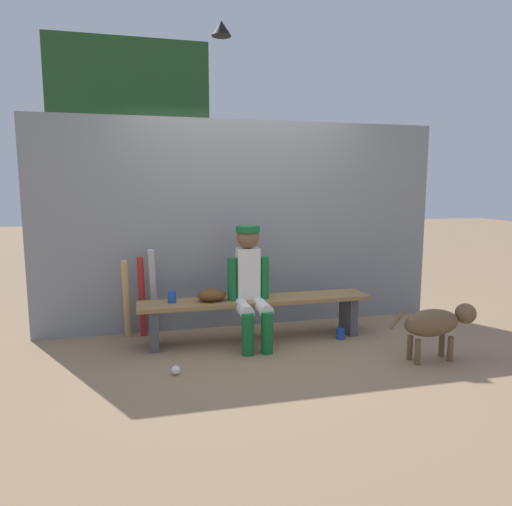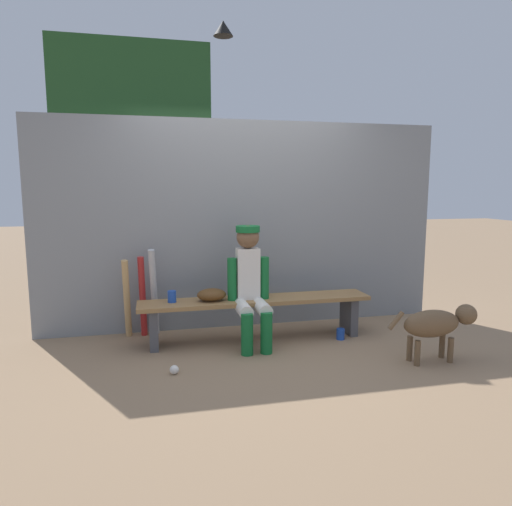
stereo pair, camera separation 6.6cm
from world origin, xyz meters
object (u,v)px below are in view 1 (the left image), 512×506
Objects in this scene: dugout_bench at (256,308)px; bat_wood_tan at (126,299)px; bat_aluminum_red at (142,297)px; cup_on_bench at (172,297)px; baseball at (176,370)px; scoreboard at (135,109)px; player_seated at (250,282)px; cup_on_ground at (340,334)px; baseball_glove at (212,295)px; bat_aluminum_silver at (154,293)px; dog at (437,323)px.

bat_wood_tan reaches higher than dugout_bench.
bat_aluminum_red is 0.45m from cup_on_bench.
dugout_bench is 30.78× the size of baseball.
bat_wood_tan is at bearing -96.53° from scoreboard.
dugout_bench is at bearing 52.94° from player_seated.
baseball_glove is at bearing 172.00° from cup_on_ground.
bat_aluminum_silver reaches higher than bat_wood_tan.
bat_aluminum_red is 7.46× the size of cup_on_ground.
dugout_bench is 0.46m from baseball_glove.
bat_aluminum_silver is 2.35m from scoreboard.
dog is at bearing -32.53° from dugout_bench.
player_seated is 10.38× the size of cup_on_ground.
dog is (2.38, -1.24, -0.12)m from bat_aluminum_silver.
bat_wood_tan is at bearing 157.03° from baseball_glove.
baseball_glove is at bearing -32.38° from bat_aluminum_silver.
player_seated reaches higher than baseball.
bat_aluminum_silver is 1.13× the size of bat_wood_tan.
player_seated reaches higher than cup_on_ground.
bat_aluminum_red is at bearing 128.81° from cup_on_bench.
bat_aluminum_red reaches higher than cup_on_ground.
cup_on_ground is 0.13× the size of dog.
cup_on_ground is 0.96m from dog.
baseball_glove is 2.55× the size of cup_on_bench.
cup_on_bench is at bearing 157.35° from dog.
player_seated is 1.26m from bat_wood_tan.
bat_aluminum_silver reaches higher than cup_on_ground.
scoreboard is at bearing 83.47° from bat_wood_tan.
scoreboard is (-0.01, 1.22, 2.02)m from bat_aluminum_red.
dugout_bench is 1.15m from bat_aluminum_red.
cup_on_ground is at bearing 16.61° from baseball.
bat_wood_tan reaches higher than baseball.
cup_on_bench is 2.40m from dog.
baseball is at bearing 174.34° from dog.
bat_aluminum_red is 1.01× the size of bat_wood_tan.
baseball_glove is at bearing -22.97° from bat_wood_tan.
bat_aluminum_silver reaches higher than cup_on_bench.
bat_aluminum_red is at bearing 163.91° from cup_on_ground.
dog is at bearing -5.66° from baseball.
bat_wood_tan is at bearing 144.05° from cup_on_bench.
cup_on_bench is (0.16, -0.31, 0.02)m from bat_aluminum_silver.
dugout_bench is 20.71× the size of cup_on_bench.
bat_wood_tan is at bearing 165.92° from cup_on_ground.
bat_aluminum_red is 1.14m from baseball.
dugout_bench is 2.78× the size of bat_aluminum_red.
player_seated is at bearing 175.55° from cup_on_ground.
bat_aluminum_red is (-1.09, 0.37, 0.08)m from dugout_bench.
baseball_glove is 0.90m from baseball.
dugout_bench is 2.86m from scoreboard.
bat_aluminum_red reaches higher than baseball_glove.
bat_wood_tan is 7.38× the size of cup_on_ground.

